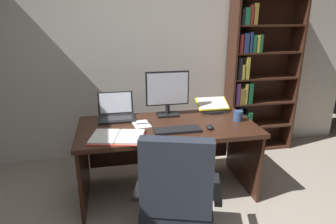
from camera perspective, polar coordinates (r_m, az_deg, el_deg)
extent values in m
cube|color=beige|center=(3.59, -1.13, 12.58)|extent=(5.02, 0.12, 2.66)
cube|color=#381E14|center=(2.75, -0.09, -2.94)|extent=(1.67, 0.81, 0.04)
cube|color=#381E14|center=(2.87, -16.20, -10.59)|extent=(0.03, 0.75, 0.67)
cube|color=#381E14|center=(3.14, 14.53, -7.87)|extent=(0.03, 0.75, 0.67)
cube|color=#381E14|center=(3.22, -1.40, -5.88)|extent=(1.55, 0.03, 0.47)
cube|color=#381E14|center=(3.68, 12.18, 6.38)|extent=(0.02, 0.28, 1.91)
cube|color=#381E14|center=(4.09, 23.31, 6.48)|extent=(0.02, 0.28, 1.91)
cube|color=#381E14|center=(3.98, 17.12, 6.87)|extent=(0.88, 0.01, 1.91)
cube|color=#381E14|center=(4.15, 16.76, -6.39)|extent=(0.83, 0.26, 0.02)
cube|color=black|center=(3.93, 12.15, -5.55)|extent=(0.03, 0.22, 0.21)
cube|color=navy|center=(3.94, 12.93, -5.61)|extent=(0.05, 0.20, 0.20)
cube|color=maroon|center=(3.96, 13.81, -5.05)|extent=(0.05, 0.22, 0.26)
cube|color=gray|center=(3.98, 14.53, -5.12)|extent=(0.04, 0.20, 0.25)
cube|color=navy|center=(4.02, 15.24, -5.08)|extent=(0.05, 0.22, 0.23)
cube|color=navy|center=(4.02, 16.26, -5.18)|extent=(0.05, 0.16, 0.23)
cube|color=#381E14|center=(4.03, 17.17, -2.32)|extent=(0.83, 0.26, 0.02)
cube|color=olive|center=(3.81, 12.65, -1.10)|extent=(0.06, 0.22, 0.23)
cube|color=navy|center=(3.83, 13.48, -0.79)|extent=(0.03, 0.22, 0.27)
cube|color=navy|center=(3.86, 14.32, -1.45)|extent=(0.06, 0.20, 0.17)
cube|color=#195633|center=(3.90, 15.19, -1.10)|extent=(0.05, 0.22, 0.20)
cube|color=#381E14|center=(3.94, 17.59, 1.98)|extent=(0.83, 0.26, 0.02)
cube|color=#512D66|center=(3.72, 12.94, 3.74)|extent=(0.05, 0.22, 0.26)
cube|color=olive|center=(3.75, 13.82, 3.26)|extent=(0.06, 0.21, 0.20)
cube|color=gold|center=(3.76, 14.55, 3.69)|extent=(0.03, 0.20, 0.25)
cube|color=#195633|center=(3.78, 15.42, 3.71)|extent=(0.05, 0.18, 0.26)
cube|color=#381E14|center=(3.86, 18.04, 6.46)|extent=(0.83, 0.26, 0.02)
cube|color=black|center=(3.63, 13.47, 8.40)|extent=(0.05, 0.17, 0.26)
cube|color=gold|center=(3.68, 13.93, 7.83)|extent=(0.03, 0.22, 0.18)
cube|color=gold|center=(3.68, 14.87, 8.45)|extent=(0.04, 0.19, 0.26)
cube|color=#381E14|center=(3.82, 18.51, 11.08)|extent=(0.83, 0.26, 0.02)
cube|color=maroon|center=(3.60, 13.71, 12.95)|extent=(0.04, 0.18, 0.21)
cube|color=navy|center=(3.64, 14.55, 13.03)|extent=(0.05, 0.21, 0.22)
cube|color=navy|center=(3.66, 15.42, 13.08)|extent=(0.03, 0.20, 0.23)
cube|color=#195633|center=(3.69, 15.96, 12.81)|extent=(0.04, 0.22, 0.20)
cube|color=gold|center=(3.71, 16.67, 12.79)|extent=(0.03, 0.21, 0.20)
cube|color=#195633|center=(3.70, 17.35, 12.77)|extent=(0.03, 0.16, 0.20)
cube|color=#381E14|center=(3.79, 19.00, 15.79)|extent=(0.83, 0.26, 0.02)
cube|color=black|center=(3.60, 13.91, 17.66)|extent=(0.03, 0.21, 0.17)
cube|color=#195633|center=(3.62, 14.68, 17.74)|extent=(0.06, 0.22, 0.19)
cube|color=maroon|center=(3.64, 15.49, 17.88)|extent=(0.03, 0.21, 0.21)
cube|color=olive|center=(3.65, 16.38, 17.97)|extent=(0.04, 0.18, 0.23)
cylinder|color=black|center=(2.37, 1.89, -20.69)|extent=(0.06, 0.06, 0.30)
cube|color=#232833|center=(2.26, 1.94, -17.04)|extent=(0.62, 0.61, 0.07)
cube|color=#232833|center=(1.92, 1.63, -12.92)|extent=(0.48, 0.23, 0.55)
cube|color=black|center=(2.22, -5.48, -13.92)|extent=(0.16, 0.38, 0.04)
cube|color=black|center=(2.19, 9.55, -14.58)|extent=(0.16, 0.38, 0.04)
cube|color=black|center=(3.01, -0.08, -0.47)|extent=(0.22, 0.16, 0.02)
cylinder|color=black|center=(2.99, -0.08, 0.53)|extent=(0.04, 0.04, 0.09)
cube|color=black|center=(2.94, -0.12, 4.66)|extent=(0.44, 0.02, 0.35)
cube|color=silver|center=(2.92, -0.04, 4.57)|extent=(0.41, 0.00, 0.32)
cube|color=black|center=(2.92, -10.03, -1.34)|extent=(0.35, 0.24, 0.02)
cube|color=#2D2D30|center=(2.90, -10.04, -1.22)|extent=(0.30, 0.13, 0.00)
cube|color=black|center=(3.03, -10.25, 1.81)|extent=(0.35, 0.08, 0.22)
cube|color=silver|center=(3.02, -10.25, 1.81)|extent=(0.32, 0.06, 0.20)
cube|color=black|center=(2.59, 1.85, -3.56)|extent=(0.42, 0.15, 0.02)
ellipsoid|color=black|center=(2.67, 8.14, -2.90)|extent=(0.06, 0.10, 0.04)
cube|color=black|center=(3.12, 9.17, -0.06)|extent=(0.14, 0.12, 0.01)
cube|color=black|center=(3.08, 9.47, -0.11)|extent=(0.31, 0.01, 0.01)
cube|color=yellow|center=(3.19, 8.65, 1.63)|extent=(0.34, 0.19, 0.10)
cube|color=white|center=(3.18, 8.69, 1.76)|extent=(0.31, 0.17, 0.09)
cube|color=#DB422D|center=(2.52, -12.38, -4.91)|extent=(0.29, 0.36, 0.01)
cube|color=#DB422D|center=(2.47, -7.34, -5.05)|extent=(0.29, 0.36, 0.01)
cube|color=white|center=(2.51, -12.40, -4.66)|extent=(0.27, 0.34, 0.02)
cube|color=white|center=(2.47, -7.36, -4.79)|extent=(0.27, 0.34, 0.02)
cylinder|color=#B7B7BC|center=(2.49, -9.89, -4.82)|extent=(0.08, 0.28, 0.02)
cube|color=white|center=(2.75, -5.23, -2.45)|extent=(0.18, 0.23, 0.01)
cylinder|color=navy|center=(2.75, -4.82, -2.24)|extent=(0.14, 0.01, 0.01)
cylinder|color=#334C7A|center=(2.92, 13.58, -0.73)|extent=(0.09, 0.09, 0.10)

